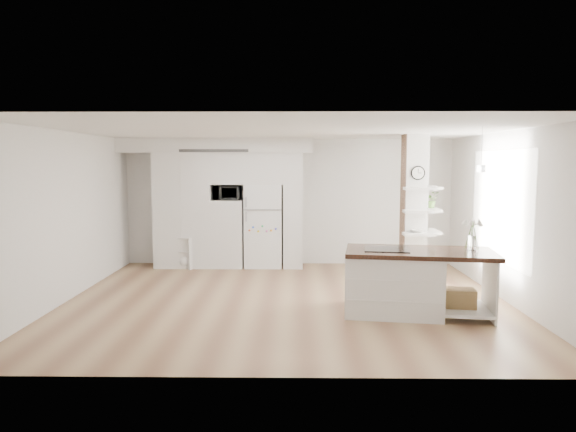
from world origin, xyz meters
The scene contains 14 objects.
floor centered at (0.00, 0.00, 0.00)m, with size 7.00×6.00×0.01m, color #A18057.
room centered at (0.00, 0.00, 1.86)m, with size 7.04×6.04×2.72m.
cabinet_wall centered at (-1.45, 2.67, 1.51)m, with size 4.00×0.71×2.70m.
refrigerator centered at (-0.53, 2.68, 0.88)m, with size 0.78×0.69×1.75m.
column centered at (2.38, 1.13, 1.35)m, with size 0.69×0.90×2.70m.
window centered at (3.48, 0.30, 1.50)m, with size 2.40×2.40×0.00m, color white.
pendant_light centered at (1.70, 0.15, 2.12)m, with size 0.12×0.12×0.10m, color white.
kitchen_island centered at (1.70, -0.72, 0.49)m, with size 2.22×1.28×1.52m.
bookshelf centered at (-2.20, 2.49, 0.29)m, with size 0.64×0.50×0.66m.
floor_plant_a centered at (2.19, 0.43, 0.25)m, with size 0.27×0.22×0.49m, color #4F8033.
floor_plant_b centered at (2.80, 2.30, 0.22)m, with size 0.25×0.25×0.44m, color #4F8033.
microwave centered at (-1.27, 2.62, 1.57)m, with size 0.54×0.37×0.30m, color #2D2D2D.
shelf_plant centered at (2.63, 1.30, 1.52)m, with size 0.27×0.23×0.30m, color #4F8033.
decor_bowl centered at (2.30, 0.90, 1.00)m, with size 0.22×0.22×0.05m, color white.
Camera 1 is at (0.14, -8.07, 2.21)m, focal length 32.00 mm.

